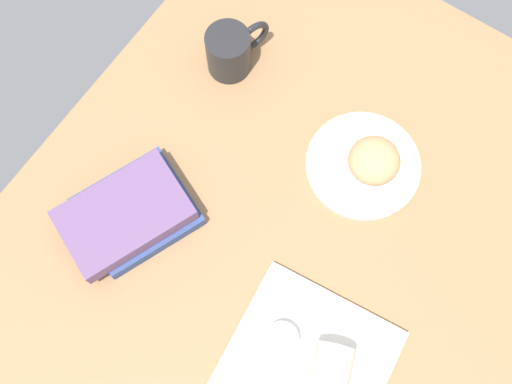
{
  "coord_description": "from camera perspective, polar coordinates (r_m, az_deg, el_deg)",
  "views": [
    {
      "loc": [
        25.56,
        10.65,
        106.56
      ],
      "look_at": [
        -1.48,
        -7.77,
        7.0
      ],
      "focal_mm": 43.53,
      "sensor_mm": 36.0,
      "label": 1
    }
  ],
  "objects": [
    {
      "name": "scone_pastry",
      "position": [
        1.07,
        10.81,
        2.86
      ],
      "size": [
        12.51,
        12.51,
        5.8
      ],
      "primitive_type": "ellipsoid",
      "rotation": [
        0.0,
        0.0,
        5.63
      ],
      "color": "tan",
      "rests_on": "round_plate"
    },
    {
      "name": "square_plate",
      "position": [
        1.02,
        4.56,
        -15.65
      ],
      "size": [
        27.08,
        27.08,
        1.6
      ],
      "primitive_type": "cube",
      "rotation": [
        0.0,
        0.0,
        0.11
      ],
      "color": "white",
      "rests_on": "dining_table"
    },
    {
      "name": "coffee_mug",
      "position": [
        1.14,
        -2.36,
        12.85
      ],
      "size": [
        12.66,
        8.06,
        9.27
      ],
      "color": "#262628",
      "rests_on": "dining_table"
    },
    {
      "name": "round_plate",
      "position": [
        1.1,
        9.78,
        2.4
      ],
      "size": [
        20.17,
        20.17,
        1.4
      ],
      "primitive_type": "cylinder",
      "color": "silver",
      "rests_on": "dining_table"
    },
    {
      "name": "dining_table",
      "position": [
        1.08,
        2.97,
        -3.65
      ],
      "size": [
        110.0,
        90.0,
        4.0
      ],
      "primitive_type": "cube",
      "color": "#9E754C",
      "rests_on": "ground"
    },
    {
      "name": "sauce_cup",
      "position": [
        1.0,
        2.36,
        -13.33
      ],
      "size": [
        5.34,
        5.34,
        2.5
      ],
      "color": "silver",
      "rests_on": "square_plate"
    },
    {
      "name": "book_stack",
      "position": [
        1.06,
        -11.49,
        -1.95
      ],
      "size": [
        25.37,
        21.41,
        6.28
      ],
      "color": "#33477F",
      "rests_on": "dining_table"
    }
  ]
}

